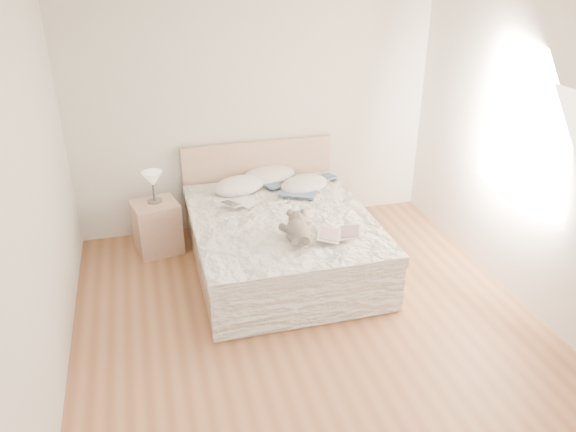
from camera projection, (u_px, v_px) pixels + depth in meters
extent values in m
cube|color=brown|center=(315.00, 335.00, 4.78)|extent=(4.00, 4.50, 0.00)
cube|color=silver|center=(255.00, 110.00, 6.12)|extent=(4.00, 0.02, 2.70)
cube|color=silver|center=(492.00, 409.00, 2.23)|extent=(4.00, 0.02, 2.70)
cube|color=silver|center=(31.00, 221.00, 3.71)|extent=(0.02, 4.50, 2.70)
cube|color=silver|center=(548.00, 164.00, 4.64)|extent=(0.02, 4.50, 2.70)
cube|color=white|center=(527.00, 142.00, 4.86)|extent=(0.02, 1.30, 1.10)
cube|color=tan|center=(281.00, 258.00, 5.73)|extent=(1.68, 2.08, 0.20)
cube|color=white|center=(281.00, 236.00, 5.62)|extent=(1.60, 2.00, 0.30)
cube|color=white|center=(282.00, 222.00, 5.49)|extent=(1.72, 2.05, 0.10)
cube|color=tan|center=(258.00, 183.00, 6.45)|extent=(1.70, 0.06, 1.00)
cube|color=tan|center=(157.00, 227.00, 5.95)|extent=(0.52, 0.49, 0.56)
cylinder|color=#4F4B44|center=(155.00, 201.00, 5.85)|extent=(0.15, 0.15, 0.02)
cylinder|color=#393530|center=(154.00, 191.00, 5.80)|extent=(0.03, 0.03, 0.21)
cone|color=white|center=(152.00, 179.00, 5.74)|extent=(0.23, 0.23, 0.15)
ellipsoid|color=white|center=(239.00, 186.00, 6.03)|extent=(0.68, 0.58, 0.17)
ellipsoid|color=white|center=(269.00, 175.00, 6.29)|extent=(0.70, 0.57, 0.18)
ellipsoid|color=silver|center=(304.00, 184.00, 6.06)|extent=(0.66, 0.57, 0.17)
cube|color=white|center=(238.00, 204.00, 5.64)|extent=(0.38, 0.36, 0.02)
cube|color=beige|center=(339.00, 234.00, 5.07)|extent=(0.49, 0.42, 0.03)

